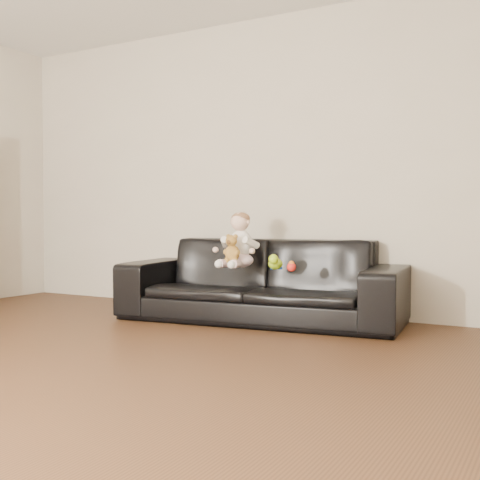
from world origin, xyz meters
The scene contains 7 objects.
wall_back centered at (0.00, 2.75, 1.30)m, with size 5.00×5.00×0.00m, color beige.
sofa centered at (0.48, 2.25, 0.33)m, with size 2.24×0.88×0.66m, color black.
baby centered at (0.34, 2.13, 0.63)m, with size 0.30×0.38×0.44m.
teddy_bear centered at (0.35, 1.99, 0.59)m, with size 0.14×0.14×0.22m.
toy_green centered at (0.68, 2.10, 0.48)m, with size 0.11×0.13×0.09m, color #9DD318.
toy_rattle centered at (0.86, 1.99, 0.47)m, with size 0.07×0.07×0.07m, color red.
toy_blue_disc centered at (0.66, 2.15, 0.44)m, with size 0.09×0.09×0.01m, color blue.
Camera 1 is at (2.66, -2.05, 0.82)m, focal length 45.00 mm.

